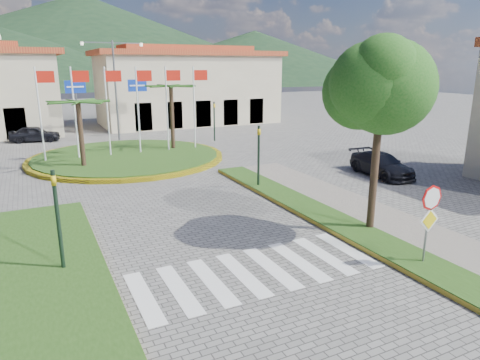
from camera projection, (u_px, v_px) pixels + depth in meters
name	position (u px, v px, depth m)	size (l,w,h in m)	color
ground	(338.00, 346.00, 9.56)	(160.00, 160.00, 0.00)	#63605D
sidewalk_right	(447.00, 257.00, 13.83)	(4.00, 28.00, 0.15)	gray
verge_right	(420.00, 264.00, 13.31)	(1.60, 28.00, 0.18)	#224413
median_left	(16.00, 287.00, 11.96)	(5.00, 14.00, 0.18)	#224413
crosswalk	(254.00, 271.00, 13.02)	(8.00, 3.00, 0.01)	silver
roundabout_island	(128.00, 157.00, 28.57)	(12.70, 12.70, 6.00)	yellow
stop_sign	(430.00, 212.00, 12.88)	(0.80, 0.11, 2.65)	slate
deciduous_tree	(381.00, 92.00, 14.89)	(3.60, 3.60, 6.80)	black
traffic_light_left	(57.00, 212.00, 12.46)	(0.15, 0.18, 3.20)	black
traffic_light_right	(259.00, 151.00, 21.37)	(0.15, 0.18, 3.20)	black
traffic_light_far	(214.00, 117.00, 34.99)	(0.18, 0.15, 3.20)	black
direction_sign_west	(76.00, 98.00, 34.61)	(1.60, 0.14, 5.20)	slate
direction_sign_east	(138.00, 96.00, 36.75)	(1.60, 0.14, 5.20)	slate
street_lamp_centre	(115.00, 85.00, 34.80)	(4.80, 0.16, 8.00)	slate
building_right	(188.00, 86.00, 45.73)	(19.08, 9.54, 8.05)	#BFB090
hill_far_mid	(84.00, 39.00, 150.66)	(180.00, 180.00, 30.00)	black
hill_far_east	(255.00, 57.00, 154.03)	(120.00, 120.00, 18.00)	black
hill_near_back	(3.00, 58.00, 115.82)	(110.00, 110.00, 16.00)	black
car_dark_a	(35.00, 134.00, 34.94)	(1.54, 3.82, 1.30)	black
car_dark_b	(200.00, 118.00, 45.24)	(1.40, 4.01, 1.32)	black
car_side_right	(381.00, 164.00, 24.20)	(1.80, 4.42, 1.28)	black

